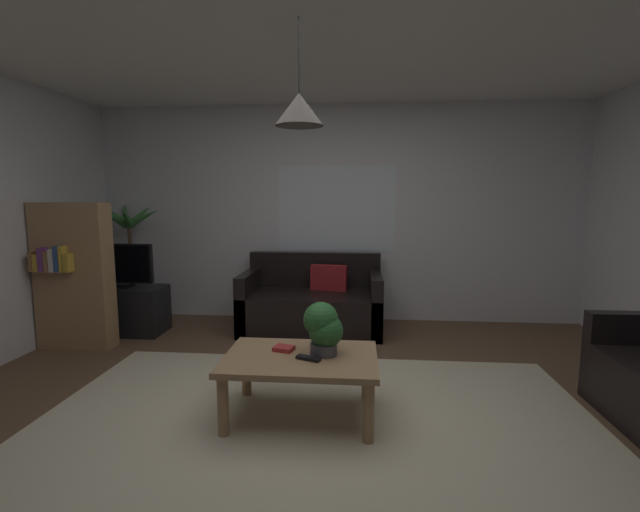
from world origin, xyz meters
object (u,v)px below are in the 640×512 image
object	(u,v)px
book_on_table_0	(284,348)
potted_palm_corner	(131,265)
couch_under_window	(312,305)
remote_on_table_0	(308,358)
bookshelf_corner	(73,276)
potted_plant_on_table	(323,327)
tv	(119,265)
tv_stand	(122,310)
coffee_table	(301,365)
pendant_lamp	(299,109)

from	to	relation	value
book_on_table_0	potted_palm_corner	bearing A→B (deg)	136.84
couch_under_window	book_on_table_0	world-z (taller)	couch_under_window
remote_on_table_0	bookshelf_corner	bearing A→B (deg)	84.86
potted_plant_on_table	potted_palm_corner	distance (m)	3.19
tv	potted_palm_corner	xyz separation A→B (m)	(-0.13, 0.48, -0.08)
tv_stand	potted_palm_corner	bearing A→B (deg)	105.99
potted_plant_on_table	remote_on_table_0	bearing A→B (deg)	-126.07
remote_on_table_0	potted_palm_corner	distance (m)	3.21
bookshelf_corner	remote_on_table_0	bearing A→B (deg)	-27.10
tv_stand	tv	size ratio (longest dim) A/B	1.22
coffee_table	book_on_table_0	xyz separation A→B (m)	(-0.13, 0.09, 0.08)
remote_on_table_0	tv_stand	size ratio (longest dim) A/B	0.18
coffee_table	pendant_lamp	size ratio (longest dim) A/B	1.59
couch_under_window	tv_stand	xyz separation A→B (m)	(-2.03, -0.28, -0.03)
book_on_table_0	bookshelf_corner	bearing A→B (deg)	154.22
bookshelf_corner	book_on_table_0	bearing A→B (deg)	-25.78
tv	tv_stand	bearing A→B (deg)	90.00
remote_on_table_0	coffee_table	bearing A→B (deg)	61.48
tv	pendant_lamp	distance (m)	2.97
coffee_table	potted_plant_on_table	size ratio (longest dim) A/B	2.88
remote_on_table_0	tv_stand	xyz separation A→B (m)	(-2.21, 1.72, -0.18)
remote_on_table_0	tv	size ratio (longest dim) A/B	0.22
potted_plant_on_table	pendant_lamp	world-z (taller)	pendant_lamp
tv_stand	potted_palm_corner	xyz separation A→B (m)	(-0.13, 0.46, 0.41)
coffee_table	couch_under_window	bearing A→B (deg)	93.67
pendant_lamp	book_on_table_0	bearing A→B (deg)	145.31
bookshelf_corner	pendant_lamp	distance (m)	2.90
couch_under_window	tv_stand	world-z (taller)	couch_under_window
couch_under_window	tv	bearing A→B (deg)	-171.59
remote_on_table_0	tv_stand	world-z (taller)	tv_stand
coffee_table	bookshelf_corner	distance (m)	2.63
tv	potted_palm_corner	distance (m)	0.51
potted_plant_on_table	pendant_lamp	size ratio (longest dim) A/B	0.55
tv_stand	couch_under_window	bearing A→B (deg)	7.81
book_on_table_0	pendant_lamp	size ratio (longest dim) A/B	0.21
potted_palm_corner	bookshelf_corner	xyz separation A→B (m)	(-0.05, -0.96, 0.05)
couch_under_window	tv	xyz separation A→B (m)	(-2.03, -0.30, 0.46)
coffee_table	tv_stand	world-z (taller)	tv_stand
tv_stand	pendant_lamp	xyz separation A→B (m)	(2.15, -1.65, 1.73)
pendant_lamp	tv_stand	bearing A→B (deg)	142.54
tv_stand	tv	world-z (taller)	tv
couch_under_window	pendant_lamp	world-z (taller)	pendant_lamp
coffee_table	tv_stand	bearing A→B (deg)	142.54
potted_plant_on_table	book_on_table_0	bearing A→B (deg)	171.74
tv_stand	pendant_lamp	bearing A→B (deg)	-37.46
bookshelf_corner	tv	bearing A→B (deg)	68.63
coffee_table	book_on_table_0	world-z (taller)	book_on_table_0
couch_under_window	tv	distance (m)	2.10
coffee_table	remote_on_table_0	bearing A→B (deg)	-50.49
couch_under_window	tv	world-z (taller)	tv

